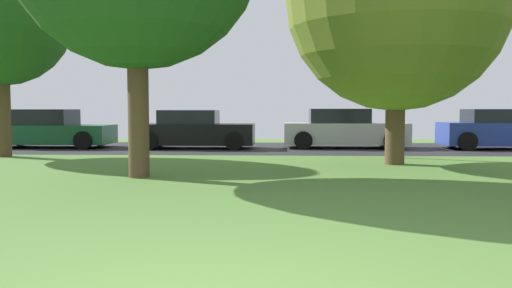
# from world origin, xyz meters

# --- Properties ---
(road_strip) EXTENTS (44.00, 6.40, 0.01)m
(road_strip) POSITION_xyz_m (0.00, 16.00, 0.00)
(road_strip) COLOR #28282B
(road_strip) RESTS_ON ground_plane
(oak_tree_left) EXTENTS (5.59, 5.59, 6.95)m
(oak_tree_left) POSITION_xyz_m (3.34, 10.37, 4.14)
(oak_tree_left) COLOR brown
(oak_tree_left) RESTS_ON ground_plane
(parked_car_green) EXTENTS (4.50, 2.05, 1.40)m
(parked_car_green) POSITION_xyz_m (-8.10, 15.86, 0.64)
(parked_car_green) COLOR #195633
(parked_car_green) RESTS_ON ground_plane
(parked_car_black) EXTENTS (4.22, 1.97, 1.38)m
(parked_car_black) POSITION_xyz_m (-2.69, 15.65, 0.64)
(parked_car_black) COLOR black
(parked_car_black) RESTS_ON ground_plane
(parked_car_silver) EXTENTS (4.41, 2.02, 1.42)m
(parked_car_silver) POSITION_xyz_m (2.70, 16.18, 0.66)
(parked_car_silver) COLOR #B7B7BC
(parked_car_silver) RESTS_ON ground_plane
(parked_car_blue) EXTENTS (4.06, 1.95, 1.41)m
(parked_car_blue) POSITION_xyz_m (8.11, 15.82, 0.66)
(parked_car_blue) COLOR #233893
(parked_car_blue) RESTS_ON ground_plane
(street_lamp_post) EXTENTS (0.14, 0.14, 4.50)m
(street_lamp_post) POSITION_xyz_m (3.89, 12.20, 2.25)
(street_lamp_post) COLOR #2D2D33
(street_lamp_post) RESTS_ON ground_plane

